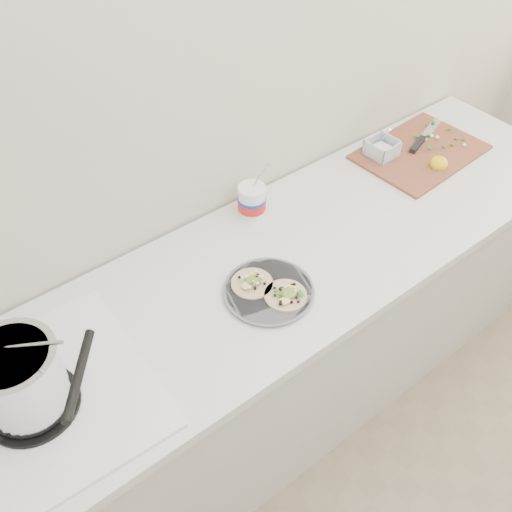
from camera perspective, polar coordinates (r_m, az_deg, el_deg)
counter at (r=2.18m, az=2.62°, el=-8.09°), size 2.44×0.66×0.90m
stove at (r=1.52m, az=-22.10°, el=-12.21°), size 0.60×0.56×0.28m
taco_plate at (r=1.70m, az=1.27°, el=-3.33°), size 0.27×0.27×0.04m
tub at (r=1.93m, az=-0.33°, el=5.78°), size 0.10×0.10×0.22m
cutboard at (r=2.34m, az=15.77°, el=10.25°), size 0.51×0.37×0.08m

